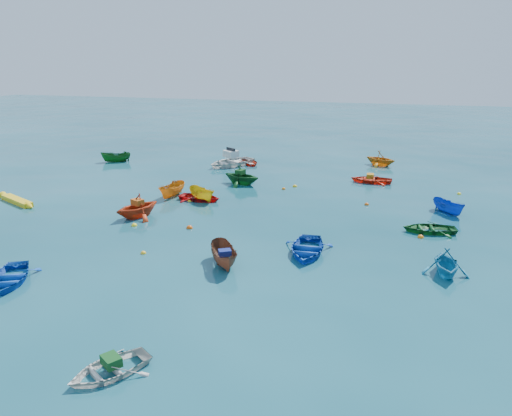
% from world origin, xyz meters
% --- Properties ---
extents(ground, '(160.00, 160.00, 0.00)m').
position_xyz_m(ground, '(0.00, 0.00, 0.00)').
color(ground, '#093B47').
rests_on(ground, ground).
extents(dinghy_blue_sw, '(3.59, 4.03, 0.69)m').
position_xyz_m(dinghy_blue_sw, '(-8.35, -7.52, 0.00)').
color(dinghy_blue_sw, '#0E46AF').
rests_on(dinghy_blue_sw, ground).
extents(dinghy_white_near, '(3.18, 3.37, 0.57)m').
position_xyz_m(dinghy_white_near, '(-0.39, -12.42, 0.00)').
color(dinghy_white_near, beige).
rests_on(dinghy_white_near, ground).
extents(sampan_brown_mid, '(2.43, 3.17, 1.16)m').
position_xyz_m(sampan_brown_mid, '(0.55, -3.22, 0.00)').
color(sampan_brown_mid, brown).
rests_on(sampan_brown_mid, ground).
extents(dinghy_blue_se, '(2.74, 3.72, 0.75)m').
position_xyz_m(dinghy_blue_se, '(4.22, -0.70, 0.00)').
color(dinghy_blue_se, '#0D3DA4').
rests_on(dinghy_blue_se, ground).
extents(dinghy_orange_w, '(3.72, 3.91, 1.61)m').
position_xyz_m(dinghy_orange_w, '(-7.11, 2.50, 0.00)').
color(dinghy_orange_w, red).
rests_on(dinghy_orange_w, ground).
extents(sampan_yellow_mid, '(2.79, 2.48, 1.06)m').
position_xyz_m(sampan_yellow_mid, '(-4.46, 7.04, 0.00)').
color(sampan_yellow_mid, gold).
rests_on(sampan_yellow_mid, ground).
extents(dinghy_green_e, '(3.30, 2.57, 0.63)m').
position_xyz_m(dinghy_green_e, '(10.62, 4.31, 0.00)').
color(dinghy_green_e, '#135422').
rests_on(dinghy_green_e, ground).
extents(dinghy_cyan_se, '(2.40, 2.73, 1.35)m').
position_xyz_m(dinghy_cyan_se, '(10.95, -1.53, 0.00)').
color(dinghy_cyan_se, teal).
rests_on(dinghy_cyan_se, ground).
extents(dinghy_red_nw, '(3.19, 2.41, 0.62)m').
position_xyz_m(dinghy_red_nw, '(-4.63, 6.99, 0.00)').
color(dinghy_red_nw, red).
rests_on(dinghy_red_nw, ground).
extents(sampan_orange_n, '(1.53, 3.03, 1.12)m').
position_xyz_m(sampan_orange_n, '(-6.88, 7.37, 0.00)').
color(sampan_orange_n, orange).
rests_on(sampan_orange_n, ground).
extents(dinghy_green_n, '(3.62, 3.33, 1.59)m').
position_xyz_m(dinghy_green_n, '(-3.03, 12.04, 0.00)').
color(dinghy_green_n, '#124F1D').
rests_on(dinghy_green_n, ground).
extents(dinghy_red_ne, '(3.24, 2.33, 0.67)m').
position_xyz_m(dinghy_red_ne, '(6.89, 15.24, 0.00)').
color(dinghy_red_ne, red).
rests_on(dinghy_red_ne, ground).
extents(sampan_blue_far, '(2.34, 2.59, 0.98)m').
position_xyz_m(sampan_blue_far, '(12.04, 8.35, 0.00)').
color(sampan_blue_far, '#0D36A9').
rests_on(sampan_blue_far, ground).
extents(dinghy_red_far, '(3.13, 3.30, 0.56)m').
position_xyz_m(dinghy_red_far, '(-4.33, 19.23, 0.00)').
color(dinghy_red_far, '#A61F0D').
rests_on(dinghy_red_far, ground).
extents(dinghy_orange_far, '(3.61, 3.44, 1.48)m').
position_xyz_m(dinghy_orange_far, '(7.44, 21.73, 0.00)').
color(dinghy_orange_far, orange).
rests_on(dinghy_orange_far, ground).
extents(sampan_green_far, '(2.93, 2.11, 1.06)m').
position_xyz_m(sampan_green_far, '(-16.92, 17.03, 0.00)').
color(sampan_green_far, '#124E17').
rests_on(sampan_green_far, ground).
extents(kayak_yellow, '(4.07, 2.43, 0.43)m').
position_xyz_m(kayak_yellow, '(-16.67, 3.16, 0.00)').
color(kayak_yellow, yellow).
rests_on(kayak_yellow, ground).
extents(motorboat_white, '(5.40, 5.73, 1.57)m').
position_xyz_m(motorboat_white, '(-5.82, 18.18, 0.00)').
color(motorboat_white, silver).
rests_on(motorboat_white, ground).
extents(tarp_green_a, '(0.83, 0.79, 0.32)m').
position_xyz_m(tarp_green_a, '(-0.34, -12.34, 0.45)').
color(tarp_green_a, '#134C1C').
rests_on(tarp_green_a, dinghy_white_near).
extents(tarp_blue_a, '(0.74, 0.68, 0.29)m').
position_xyz_m(tarp_blue_a, '(0.62, -3.35, 0.72)').
color(tarp_blue_a, navy).
rests_on(tarp_blue_a, sampan_brown_mid).
extents(tarp_orange_a, '(0.90, 0.82, 0.35)m').
position_xyz_m(tarp_orange_a, '(-7.09, 2.55, 0.98)').
color(tarp_orange_a, '#B84D12').
rests_on(tarp_orange_a, dinghy_orange_w).
extents(tarp_green_b, '(0.75, 0.87, 0.36)m').
position_xyz_m(tarp_green_b, '(-3.12, 12.07, 0.98)').
color(tarp_green_b, '#0F3F15').
rests_on(tarp_green_b, dinghy_green_n).
extents(tarp_orange_b, '(0.56, 0.73, 0.35)m').
position_xyz_m(tarp_orange_b, '(6.79, 15.24, 0.51)').
color(tarp_orange_b, '#B36E12').
rests_on(tarp_orange_b, dinghy_red_ne).
extents(buoy_or_a, '(0.38, 0.38, 0.38)m').
position_xyz_m(buoy_or_a, '(-3.13, 1.33, 0.00)').
color(buoy_or_a, '#D04A0B').
rests_on(buoy_or_a, ground).
extents(buoy_ye_a, '(0.29, 0.29, 0.29)m').
position_xyz_m(buoy_ye_a, '(-4.01, -2.89, 0.00)').
color(buoy_ye_a, gold).
rests_on(buoy_ye_a, ground).
extents(buoy_or_b, '(0.34, 0.34, 0.34)m').
position_xyz_m(buoy_or_b, '(10.10, 3.19, 0.00)').
color(buoy_or_b, orange).
rests_on(buoy_or_b, ground).
extents(buoy_ye_b, '(0.35, 0.35, 0.35)m').
position_xyz_m(buoy_ye_b, '(-6.53, 0.90, 0.00)').
color(buoy_ye_b, yellow).
rests_on(buoy_ye_b, ground).
extents(buoy_or_c, '(0.29, 0.29, 0.29)m').
position_xyz_m(buoy_or_c, '(0.52, 11.36, 0.00)').
color(buoy_or_c, '#D0660B').
rests_on(buoy_or_c, ground).
extents(buoy_ye_c, '(0.35, 0.35, 0.35)m').
position_xyz_m(buoy_ye_c, '(1.21, 12.30, 0.00)').
color(buoy_ye_c, gold).
rests_on(buoy_ye_c, ground).
extents(buoy_or_d, '(0.32, 0.32, 0.32)m').
position_xyz_m(buoy_or_d, '(6.84, 8.83, 0.00)').
color(buoy_or_d, '#D6520B').
rests_on(buoy_or_d, ground).
extents(buoy_ye_d, '(0.31, 0.31, 0.31)m').
position_xyz_m(buoy_ye_d, '(-5.20, 6.56, 0.00)').
color(buoy_ye_d, yellow).
rests_on(buoy_ye_d, ground).
extents(buoy_or_e, '(0.35, 0.35, 0.35)m').
position_xyz_m(buoy_or_e, '(7.05, 16.11, 0.00)').
color(buoy_or_e, '#F95B0D').
rests_on(buoy_or_e, ground).
extents(buoy_ye_e, '(0.30, 0.30, 0.30)m').
position_xyz_m(buoy_ye_e, '(13.30, 13.27, 0.00)').
color(buoy_ye_e, yellow).
rests_on(buoy_ye_e, ground).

